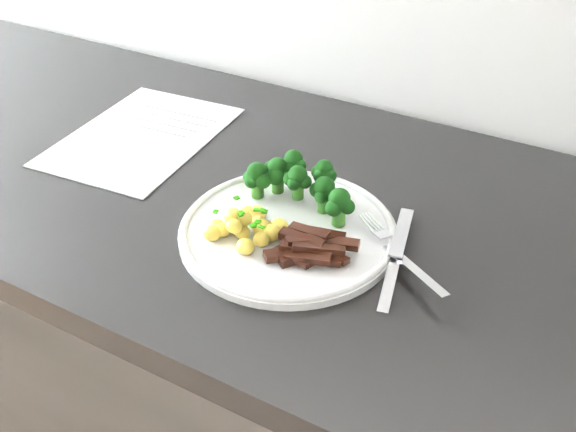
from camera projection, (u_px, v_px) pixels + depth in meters
The scene contains 8 objects.
counter at pixel (260, 406), 1.18m from camera, with size 2.48×0.62×0.93m.
recipe_paper at pixel (142, 136), 1.03m from camera, with size 0.23×0.31×0.00m.
plate at pixel (288, 230), 0.82m from camera, with size 0.27×0.27×0.02m.
broccoli at pixel (300, 180), 0.85m from camera, with size 0.16×0.09×0.06m.
potatoes at pixel (246, 226), 0.80m from camera, with size 0.09×0.09×0.04m.
beef_strips at pixel (310, 247), 0.77m from camera, with size 0.10×0.10×0.03m.
fork at pixel (403, 257), 0.76m from camera, with size 0.15×0.11×0.02m.
knife at pixel (393, 270), 0.76m from camera, with size 0.06×0.19×0.02m.
Camera 1 is at (0.47, 1.02, 1.43)m, focal length 40.84 mm.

